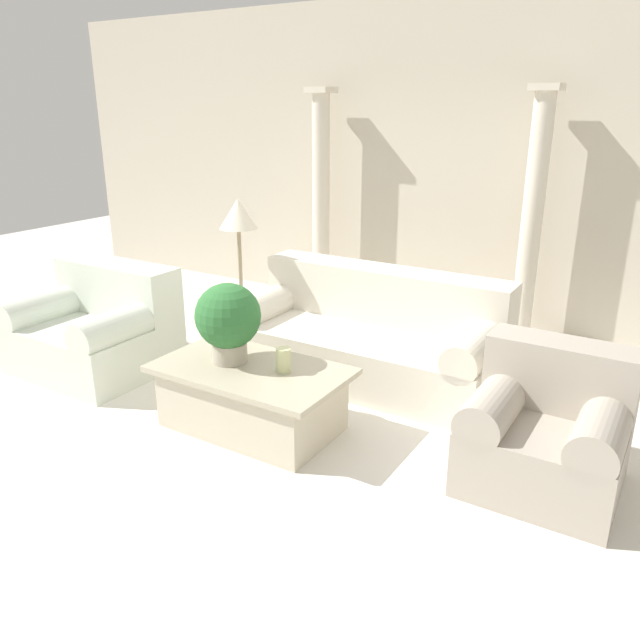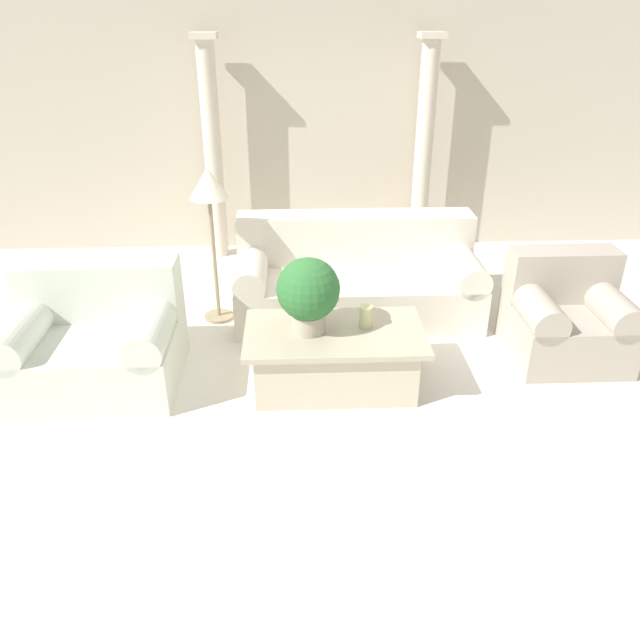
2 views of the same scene
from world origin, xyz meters
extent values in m
plane|color=silver|center=(0.00, 0.00, 0.00)|extent=(16.00, 16.00, 0.00)
cube|color=beige|center=(0.00, 2.68, 1.60)|extent=(10.00, 0.06, 3.20)
cube|color=beige|center=(0.23, 0.78, 0.21)|extent=(2.18, 1.00, 0.42)
cube|color=beige|center=(0.23, 1.10, 0.64)|extent=(2.18, 0.35, 0.45)
cylinder|color=beige|center=(-0.72, 0.78, 0.49)|extent=(0.28, 1.00, 0.28)
cylinder|color=beige|center=(1.19, 0.78, 0.49)|extent=(0.28, 1.00, 0.28)
cube|color=silver|center=(-1.84, -0.28, 0.21)|extent=(1.21, 1.00, 0.42)
cube|color=silver|center=(-1.84, 0.05, 0.64)|extent=(1.21, 0.35, 0.45)
cylinder|color=silver|center=(-2.31, -0.28, 0.49)|extent=(0.28, 1.00, 0.28)
cylinder|color=silver|center=(-1.38, -0.28, 0.49)|extent=(0.28, 1.00, 0.28)
cube|color=beige|center=(-0.05, -0.40, 0.21)|extent=(1.17, 0.68, 0.42)
cube|color=#B3A98F|center=(-0.05, -0.40, 0.44)|extent=(1.33, 0.77, 0.04)
cylinder|color=#B2A893|center=(-0.24, -0.38, 0.53)|extent=(0.25, 0.25, 0.14)
sphere|color=#2D6B33|center=(-0.24, -0.38, 0.80)|extent=(0.46, 0.46, 0.46)
cylinder|color=beige|center=(0.19, -0.34, 0.54)|extent=(0.10, 0.10, 0.17)
cylinder|color=gray|center=(-1.04, 0.76, 0.01)|extent=(0.27, 0.27, 0.03)
cylinder|color=gray|center=(-1.04, 0.76, 0.58)|extent=(0.04, 0.04, 1.11)
cone|color=beige|center=(-1.04, 0.76, 1.27)|extent=(0.33, 0.33, 0.26)
cylinder|color=beige|center=(-1.19, 2.38, 1.14)|extent=(0.19, 0.19, 2.28)
cube|color=beige|center=(-1.19, 2.38, 2.31)|extent=(0.26, 0.26, 0.06)
cylinder|color=beige|center=(1.09, 2.38, 1.14)|extent=(0.19, 0.19, 2.28)
cube|color=beige|center=(1.09, 2.38, 2.31)|extent=(0.26, 0.26, 0.06)
cube|color=#ADA393|center=(1.86, -0.06, 0.20)|extent=(0.87, 0.82, 0.41)
cube|color=#ADA393|center=(1.86, 0.21, 0.62)|extent=(0.87, 0.29, 0.43)
cylinder|color=#ADA393|center=(1.56, -0.06, 0.47)|extent=(0.28, 0.82, 0.28)
cylinder|color=#ADA393|center=(2.15, -0.06, 0.47)|extent=(0.28, 0.82, 0.28)
camera|label=1|loc=(2.43, -3.50, 2.17)|focal=35.00mm
camera|label=2|loc=(-0.33, -4.42, 2.64)|focal=35.00mm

